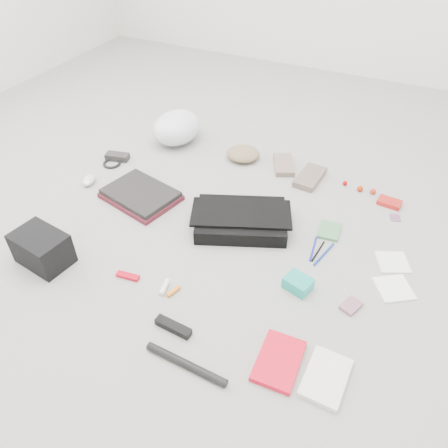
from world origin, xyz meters
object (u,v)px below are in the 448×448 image
at_px(book_red, 279,361).
at_px(bike_helmet, 177,128).
at_px(accordion_wallet, 298,283).
at_px(camera_bag, 42,249).
at_px(messenger_bag, 241,220).
at_px(laptop, 140,193).

bearing_deg(book_red, bike_helmet, 130.45).
bearing_deg(bike_helmet, accordion_wallet, -29.18).
xyz_separation_m(book_red, accordion_wallet, (-0.05, 0.33, 0.01)).
bearing_deg(camera_bag, accordion_wallet, 25.69).
xyz_separation_m(messenger_bag, book_red, (0.38, -0.57, -0.02)).
xyz_separation_m(messenger_bag, camera_bag, (-0.62, -0.54, 0.04)).
bearing_deg(book_red, laptop, 146.21).
distance_m(messenger_bag, accordion_wallet, 0.41).
relative_size(bike_helmet, book_red, 1.49).
distance_m(laptop, accordion_wallet, 0.87).
xyz_separation_m(laptop, accordion_wallet, (0.85, -0.21, -0.01)).
height_order(camera_bag, accordion_wallet, camera_bag).
height_order(laptop, bike_helmet, bike_helmet).
xyz_separation_m(camera_bag, book_red, (1.00, -0.03, -0.06)).
bearing_deg(laptop, bike_helmet, 115.42).
bearing_deg(book_red, messenger_bag, 121.68).
relative_size(messenger_bag, camera_bag, 1.84).
bearing_deg(bike_helmet, book_red, -38.22).
distance_m(laptop, camera_bag, 0.53).
bearing_deg(book_red, camera_bag, 175.82).
distance_m(bike_helmet, book_red, 1.48).
xyz_separation_m(camera_bag, accordion_wallet, (0.96, 0.30, -0.04)).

